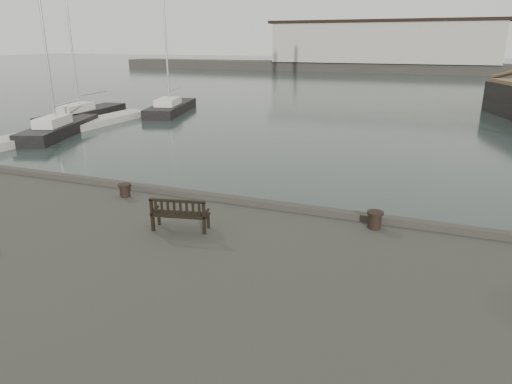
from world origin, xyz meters
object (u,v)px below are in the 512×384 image
at_px(yacht_c, 60,131).
at_px(bollard_left, 125,190).
at_px(yacht_d, 171,110).
at_px(bench, 180,220).
at_px(bollard_right, 375,220).
at_px(yacht_b, 84,117).

bearing_deg(yacht_c, bollard_left, -59.32).
height_order(yacht_c, yacht_d, yacht_c).
bearing_deg(bollard_left, bench, -29.10).
relative_size(bench, yacht_c, 0.13).
xyz_separation_m(bollard_right, yacht_d, (-21.62, 24.97, -1.55)).
xyz_separation_m(bench, bollard_right, (4.63, 1.95, -0.04)).
bearing_deg(bench, bollard_left, 138.54).
height_order(bollard_right, yacht_b, yacht_b).
xyz_separation_m(bollard_right, yacht_c, (-23.16, 12.91, -1.54)).
bearing_deg(yacht_d, bollard_right, -64.96).
bearing_deg(bench, bollard_right, 10.47).
xyz_separation_m(bollard_left, bollard_right, (7.62, 0.28, 0.02)).
distance_m(bollard_right, yacht_b, 32.34).
distance_m(bollard_left, bollard_right, 7.62).
relative_size(yacht_c, yacht_d, 1.01).
height_order(bench, yacht_d, yacht_d).
height_order(bollard_left, bollard_right, bollard_right).
xyz_separation_m(yacht_c, yacht_d, (1.54, 12.06, -0.01)).
height_order(bollard_left, yacht_c, yacht_c).
height_order(yacht_b, yacht_c, yacht_b).
bearing_deg(yacht_c, yacht_d, 63.73).
xyz_separation_m(bollard_left, yacht_b, (-18.66, 19.06, -1.52)).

